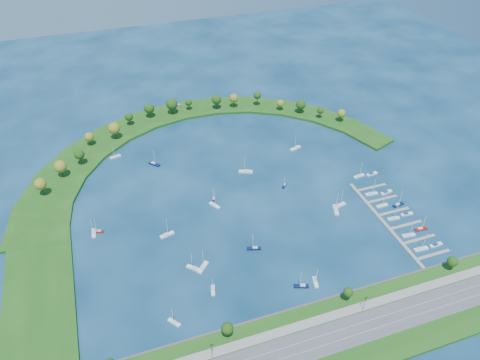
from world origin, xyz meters
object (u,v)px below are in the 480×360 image
object	(u,v)px
moored_boat_13	(254,248)
moored_boat_8	(167,234)
moored_boat_2	(284,185)
moored_boat_6	(340,205)
moored_boat_1	(301,286)
moored_boat_15	(315,282)
docked_boat_7	(398,204)
moored_boat_0	(115,156)
harbor_tower	(179,106)
docked_boat_3	(421,229)
moored_boat_14	(214,199)
docked_boat_5	(407,214)
moored_boat_7	(296,148)
docked_boat_0	(421,249)
moored_boat_5	(246,171)
docked_boat_10	(359,176)
moored_boat_9	(213,290)
docked_boat_9	(386,192)
docked_boat_11	(372,174)
moored_boat_18	(203,267)
docked_boat_6	(382,205)
docked_boat_4	(394,218)
dock_system	(394,220)
docked_boat_1	(436,245)
moored_boat_3	(336,210)
moored_boat_10	(214,205)
moored_boat_11	(154,164)
moored_boat_17	(174,322)
moored_boat_12	(98,231)
docked_boat_8	(371,193)
moored_boat_16	(193,268)
moored_boat_4	(94,233)

from	to	relation	value
moored_boat_13	moored_boat_8	bearing A→B (deg)	-13.95
moored_boat_2	moored_boat_6	world-z (taller)	moored_boat_6
moored_boat_1	moored_boat_15	distance (m)	8.47
moored_boat_15	docked_boat_7	distance (m)	89.72
moored_boat_0	moored_boat_15	distance (m)	180.14
harbor_tower	docked_boat_3	bearing A→B (deg)	-61.11
moored_boat_14	docked_boat_7	size ratio (longest dim) A/B	0.90
moored_boat_8	docked_boat_5	world-z (taller)	moored_boat_8
moored_boat_7	docked_boat_0	distance (m)	123.82
moored_boat_5	moored_boat_6	xyz separation A→B (m)	(45.72, -54.89, -0.05)
moored_boat_6	docked_boat_10	xyz separation A→B (m)	(28.59, 23.76, -0.03)
moored_boat_13	moored_boat_9	bearing A→B (deg)	51.43
moored_boat_7	docked_boat_9	distance (m)	78.02
docked_boat_11	moored_boat_18	bearing A→B (deg)	-168.46
moored_boat_0	docked_boat_6	world-z (taller)	moored_boat_0
docked_boat_4	moored_boat_9	bearing A→B (deg)	-167.48
dock_system	moored_boat_8	distance (m)	142.60
docked_boat_0	docked_boat_1	size ratio (longest dim) A/B	1.53
moored_boat_7	moored_boat_3	bearing A→B (deg)	68.25
moored_boat_6	moored_boat_10	size ratio (longest dim) A/B	1.06
moored_boat_15	docked_boat_10	bearing A→B (deg)	151.35
harbor_tower	moored_boat_6	xyz separation A→B (m)	(70.76, -158.67, -3.35)
moored_boat_11	moored_boat_17	xyz separation A→B (m)	(-15.55, -137.85, -0.07)
moored_boat_0	docked_boat_1	world-z (taller)	moored_boat_0
moored_boat_12	docked_boat_8	world-z (taller)	docked_boat_8
moored_boat_10	docked_boat_5	distance (m)	124.01
moored_boat_8	moored_boat_14	bearing A→B (deg)	18.39
moored_boat_6	moored_boat_8	size ratio (longest dim) A/B	0.99
docked_boat_1	moored_boat_3	bearing A→B (deg)	128.77
moored_boat_2	moored_boat_18	distance (m)	90.52
docked_boat_7	docked_boat_8	distance (m)	18.76
moored_boat_3	docked_boat_3	bearing A→B (deg)	-109.60
moored_boat_3	docked_boat_11	xyz separation A→B (m)	(43.07, 26.23, -0.33)
moored_boat_0	docked_boat_10	size ratio (longest dim) A/B	1.00
harbor_tower	moored_boat_14	distance (m)	126.21
harbor_tower	moored_boat_17	distance (m)	217.02
moored_boat_8	docked_boat_4	xyz separation A→B (m)	(138.92, -32.28, -0.04)
harbor_tower	moored_boat_3	bearing A→B (deg)	-67.76
moored_boat_17	docked_boat_3	distance (m)	159.43
docked_boat_0	docked_boat_1	xyz separation A→B (m)	(10.47, -0.05, -0.31)
moored_boat_2	docked_boat_9	world-z (taller)	moored_boat_2
harbor_tower	moored_boat_18	size ratio (longest dim) A/B	0.33
moored_boat_2	moored_boat_16	world-z (taller)	moored_boat_16
moored_boat_4	moored_boat_14	bearing A→B (deg)	-81.71
harbor_tower	dock_system	world-z (taller)	harbor_tower
moored_boat_12	moored_boat_13	distance (m)	96.40
moored_boat_0	moored_boat_12	distance (m)	80.32
moored_boat_4	moored_boat_12	bearing A→B (deg)	-70.00
moored_boat_9	docked_boat_11	size ratio (longest dim) A/B	1.18
moored_boat_13	moored_boat_14	bearing A→B (deg)	-61.83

